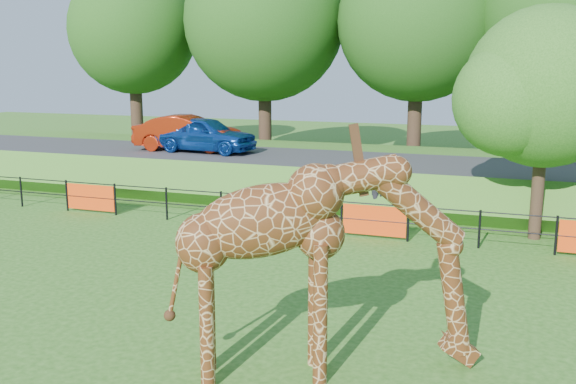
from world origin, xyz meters
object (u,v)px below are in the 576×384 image
giraffe (328,267)px  tree_east (549,93)px  visitor (375,198)px  car_red (188,133)px  car_blue (205,134)px

giraffe → tree_east: size_ratio=0.77×
visitor → tree_east: bearing=-168.1°
visitor → tree_east: size_ratio=0.24×
car_red → visitor: car_red is taller
giraffe → car_blue: giraffe is taller
car_blue → visitor: car_blue is taller
visitor → tree_east: tree_east is taller
car_blue → tree_east: 14.11m
giraffe → car_blue: bearing=98.7°
giraffe → car_blue: (-9.65, 14.70, 0.32)m
car_blue → tree_east: bearing=-103.9°
giraffe → visitor: giraffe is taller
tree_east → giraffe: bearing=-109.2°
giraffe → car_red: bearing=100.8°
car_blue → tree_east: (13.22, -4.47, 2.10)m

